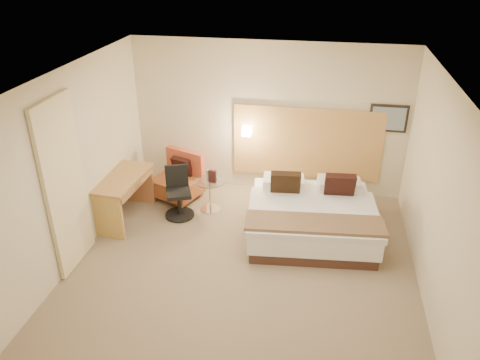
% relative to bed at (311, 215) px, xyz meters
% --- Properties ---
extents(floor, '(4.80, 5.00, 0.02)m').
position_rel_bed_xyz_m(floor, '(-0.90, -1.11, -0.32)').
color(floor, '#816E56').
rests_on(floor, ground).
extents(ceiling, '(4.80, 5.00, 0.02)m').
position_rel_bed_xyz_m(ceiling, '(-0.90, -1.11, 2.40)').
color(ceiling, white).
rests_on(ceiling, floor).
extents(wall_back, '(4.80, 0.02, 2.70)m').
position_rel_bed_xyz_m(wall_back, '(-0.90, 1.40, 1.04)').
color(wall_back, beige).
rests_on(wall_back, floor).
extents(wall_front, '(4.80, 0.02, 2.70)m').
position_rel_bed_xyz_m(wall_front, '(-0.90, -3.62, 1.04)').
color(wall_front, beige).
rests_on(wall_front, floor).
extents(wall_left, '(0.02, 5.00, 2.70)m').
position_rel_bed_xyz_m(wall_left, '(-3.31, -1.11, 1.04)').
color(wall_left, beige).
rests_on(wall_left, floor).
extents(wall_right, '(0.02, 5.00, 2.70)m').
position_rel_bed_xyz_m(wall_right, '(1.51, -1.11, 1.04)').
color(wall_right, beige).
rests_on(wall_right, floor).
extents(headboard_panel, '(2.60, 0.04, 1.30)m').
position_rel_bed_xyz_m(headboard_panel, '(-0.20, 1.36, 0.64)').
color(headboard_panel, '#BD8A49').
rests_on(headboard_panel, wall_back).
extents(art_frame, '(0.62, 0.03, 0.47)m').
position_rel_bed_xyz_m(art_frame, '(1.12, 1.37, 1.19)').
color(art_frame, black).
rests_on(art_frame, wall_back).
extents(art_canvas, '(0.54, 0.01, 0.39)m').
position_rel_bed_xyz_m(art_canvas, '(1.12, 1.35, 1.19)').
color(art_canvas, '#748CA1').
rests_on(art_canvas, wall_back).
extents(lamp_arm, '(0.02, 0.12, 0.02)m').
position_rel_bed_xyz_m(lamp_arm, '(-1.25, 1.31, 0.84)').
color(lamp_arm, silver).
rests_on(lamp_arm, wall_back).
extents(lamp_shade, '(0.15, 0.15, 0.15)m').
position_rel_bed_xyz_m(lamp_shade, '(-1.25, 1.25, 0.84)').
color(lamp_shade, '#FEECC6').
rests_on(lamp_shade, wall_back).
extents(curtain, '(0.06, 0.90, 2.42)m').
position_rel_bed_xyz_m(curtain, '(-3.26, -1.36, 0.91)').
color(curtain, beige).
rests_on(curtain, wall_left).
extents(bottle_a, '(0.07, 0.07, 0.20)m').
position_rel_bed_xyz_m(bottle_a, '(-1.75, 0.41, 0.34)').
color(bottle_a, '#87B4D1').
rests_on(bottle_a, side_table).
extents(menu_folder, '(0.14, 0.08, 0.22)m').
position_rel_bed_xyz_m(menu_folder, '(-1.67, 0.36, 0.35)').
color(menu_folder, '#381817').
rests_on(menu_folder, side_table).
extents(bed, '(2.09, 2.04, 0.95)m').
position_rel_bed_xyz_m(bed, '(0.00, 0.00, 0.00)').
color(bed, '#402720').
rests_on(bed, floor).
extents(lounge_chair, '(0.97, 0.92, 0.82)m').
position_rel_bed_xyz_m(lounge_chair, '(-2.39, 0.74, 0.02)').
color(lounge_chair, '#A0734B').
rests_on(lounge_chair, floor).
extents(side_table, '(0.60, 0.60, 0.55)m').
position_rel_bed_xyz_m(side_table, '(-1.72, 0.39, -0.00)').
color(side_table, white).
rests_on(side_table, floor).
extents(desk, '(0.64, 1.27, 0.77)m').
position_rel_bed_xyz_m(desk, '(-3.01, -0.15, 0.30)').
color(desk, '#A47740').
rests_on(desk, floor).
extents(desk_chair, '(0.63, 0.63, 0.86)m').
position_rel_bed_xyz_m(desk_chair, '(-2.20, 0.13, 0.05)').
color(desk_chair, black).
rests_on(desk_chair, floor).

